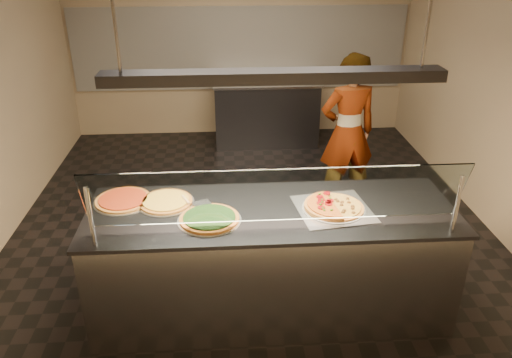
{
  "coord_description": "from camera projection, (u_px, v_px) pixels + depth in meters",
  "views": [
    {
      "loc": [
        -0.27,
        -4.47,
        2.79
      ],
      "look_at": [
        -0.02,
        -0.85,
        1.02
      ],
      "focal_mm": 35.0,
      "sensor_mm": 36.0,
      "label": 1
    }
  ],
  "objects": [
    {
      "name": "ground",
      "position": [
        253.0,
        231.0,
        5.25
      ],
      "size": [
        5.0,
        6.0,
        0.02
      ],
      "primitive_type": "cube",
      "color": "black",
      "rests_on": "ground"
    },
    {
      "name": "wall_back",
      "position": [
        240.0,
        34.0,
        7.29
      ],
      "size": [
        5.0,
        0.02,
        3.0
      ],
      "primitive_type": "cube",
      "color": "#9E8A65",
      "rests_on": "ground"
    },
    {
      "name": "wall_front",
      "position": [
        301.0,
        314.0,
        1.89
      ],
      "size": [
        5.0,
        0.02,
        3.0
      ],
      "primitive_type": "cube",
      "color": "#9E8A65",
      "rests_on": "ground"
    },
    {
      "name": "tile_band",
      "position": [
        240.0,
        49.0,
        7.35
      ],
      "size": [
        4.9,
        0.02,
        1.2
      ],
      "primitive_type": "cube",
      "color": "silver",
      "rests_on": "wall_back"
    },
    {
      "name": "serving_counter",
      "position": [
        271.0,
        261.0,
        3.97
      ],
      "size": [
        2.79,
        0.94,
        0.93
      ],
      "color": "#B7B7BC",
      "rests_on": "ground"
    },
    {
      "name": "sneeze_guard",
      "position": [
        277.0,
        196.0,
        3.33
      ],
      "size": [
        2.55,
        0.18,
        0.54
      ],
      "color": "#B7B7BC",
      "rests_on": "serving_counter"
    },
    {
      "name": "perforated_tray",
      "position": [
        333.0,
        208.0,
        3.77
      ],
      "size": [
        0.6,
        0.6,
        0.01
      ],
      "color": "silver",
      "rests_on": "serving_counter"
    },
    {
      "name": "half_pizza_pepperoni",
      "position": [
        320.0,
        206.0,
        3.75
      ],
      "size": [
        0.28,
        0.47,
        0.05
      ],
      "color": "#965721",
      "rests_on": "perforated_tray"
    },
    {
      "name": "half_pizza_sausage",
      "position": [
        348.0,
        206.0,
        3.77
      ],
      "size": [
        0.28,
        0.47,
        0.04
      ],
      "color": "#965721",
      "rests_on": "perforated_tray"
    },
    {
      "name": "pizza_spinach",
      "position": [
        209.0,
        218.0,
        3.62
      ],
      "size": [
        0.47,
        0.47,
        0.03
      ],
      "color": "silver",
      "rests_on": "serving_counter"
    },
    {
      "name": "pizza_cheese",
      "position": [
        166.0,
        201.0,
        3.86
      ],
      "size": [
        0.44,
        0.44,
        0.03
      ],
      "color": "silver",
      "rests_on": "serving_counter"
    },
    {
      "name": "pizza_tomato",
      "position": [
        123.0,
        199.0,
        3.88
      ],
      "size": [
        0.46,
        0.46,
        0.03
      ],
      "color": "silver",
      "rests_on": "serving_counter"
    },
    {
      "name": "pizza_spatula",
      "position": [
        192.0,
        201.0,
        3.83
      ],
      "size": [
        0.25,
        0.21,
        0.02
      ],
      "color": "#B7B7BC",
      "rests_on": "pizza_spinach"
    },
    {
      "name": "prep_table",
      "position": [
        266.0,
        111.0,
        7.35
      ],
      "size": [
        1.52,
        0.74,
        0.93
      ],
      "color": "#2D2D31",
      "rests_on": "ground"
    },
    {
      "name": "worker",
      "position": [
        348.0,
        133.0,
        5.42
      ],
      "size": [
        0.69,
        0.51,
        1.74
      ],
      "primitive_type": "imported",
      "rotation": [
        0.0,
        0.0,
        3.31
      ],
      "color": "#403847",
      "rests_on": "ground"
    },
    {
      "name": "heat_lamp_housing",
      "position": [
        274.0,
        76.0,
        3.32
      ],
      "size": [
        2.3,
        0.18,
        0.08
      ],
      "primitive_type": "cube",
      "color": "#2D2D31",
      "rests_on": "ceiling"
    }
  ]
}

